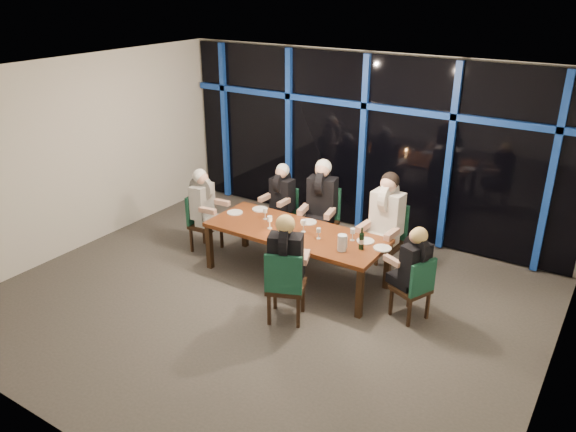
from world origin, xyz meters
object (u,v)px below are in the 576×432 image
Objects in this scene: diner_near_mid at (286,252)px; chair_far_left at (284,211)px; chair_end_left at (201,219)px; chair_near_mid at (285,283)px; dining_table at (296,235)px; water_pitcher at (342,243)px; diner_far_right at (386,210)px; diner_end_right at (414,259)px; chair_end_right at (416,286)px; wine_bottle at (361,241)px; diner_far_mid at (322,194)px; chair_far_right at (387,235)px; chair_far_mid at (323,217)px; diner_far_left at (281,192)px; diner_end_left at (204,199)px.

chair_far_left is at bearing -78.30° from diner_near_mid.
chair_end_left is 0.92× the size of chair_near_mid.
water_pitcher reaches higher than dining_table.
chair_end_left is 2.94m from diner_far_right.
chair_end_right is at bearing 90.00° from diner_end_right.
diner_far_right is at bearing 90.74° from wine_bottle.
diner_far_mid is (0.76, -0.11, 0.49)m from chair_far_left.
diner_end_right is at bearing -47.84° from chair_far_right.
chair_end_left is (-1.65, -0.99, -0.07)m from chair_far_mid.
chair_end_right is 0.88× the size of chair_near_mid.
chair_near_mid is 2.08m from diner_far_mid.
chair_far_left is 1.03× the size of diner_far_left.
diner_end_right is at bearing -2.74° from dining_table.
chair_end_left reaches higher than chair_end_right.
chair_far_mid is at bearing 173.41° from diner_far_right.
diner_near_mid is at bearing -83.53° from diner_far_mid.
diner_end_right reaches higher than wine_bottle.
diner_far_left is 0.98× the size of diner_end_left.
chair_far_left is 0.90× the size of chair_near_mid.
chair_end_left is at bearing -159.25° from chair_far_mid.
chair_end_left is 0.89× the size of diner_far_right.
wine_bottle reaches higher than chair_end_right.
chair_far_right is at bearing 40.25° from dining_table.
dining_table is at bearing -45.31° from diner_far_left.
diner_end_left is at bearing -68.25° from chair_end_right.
chair_end_right is at bearing -37.87° from diner_far_mid.
water_pitcher is at bearing -99.71° from diner_end_left.
diner_end_left reaches higher than water_pitcher.
diner_near_mid is (2.15, -0.97, 0.07)m from diner_end_left.
chair_near_mid is at bearing -119.88° from chair_end_left.
dining_table is at bearing -95.05° from chair_end_left.
diner_far_right is 2.82m from diner_end_left.
chair_end_right is (1.85, -0.12, -0.19)m from dining_table.
diner_end_left is (-3.54, 0.12, 0.39)m from chair_end_right.
wine_bottle is (0.00, -0.89, 0.27)m from chair_far_right.
diner_far_left is (-0.00, -0.08, 0.36)m from chair_far_left.
dining_table is at bearing -86.40° from diner_near_mid.
chair_end_left is 1.96m from diner_far_mid.
water_pitcher is at bearing -33.42° from chair_far_left.
diner_far_right is at bearing -129.84° from diner_near_mid.
diner_far_mid is at bearing -90.00° from chair_far_mid.
diner_far_mid is (-1.95, 1.02, 0.51)m from chair_end_right.
chair_far_right is 1.29m from chair_end_right.
water_pitcher is at bearing -61.52° from chair_far_mid.
diner_end_right is at bearing -165.44° from chair_near_mid.
diner_end_right is (2.65, -1.02, -0.03)m from diner_far_left.
diner_end_left reaches higher than diner_end_right.
diner_far_mid is 1.13× the size of diner_end_left.
diner_near_mid reaches higher than chair_far_right.
diner_far_mid is 1.83m from diner_end_left.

